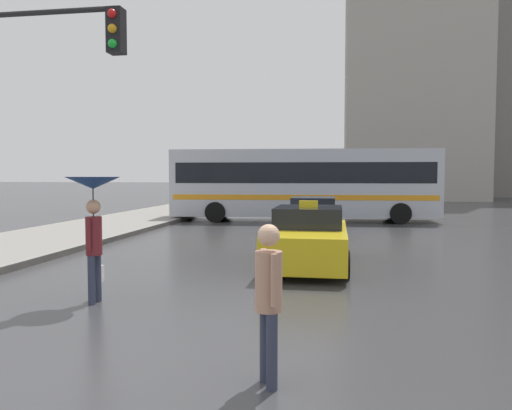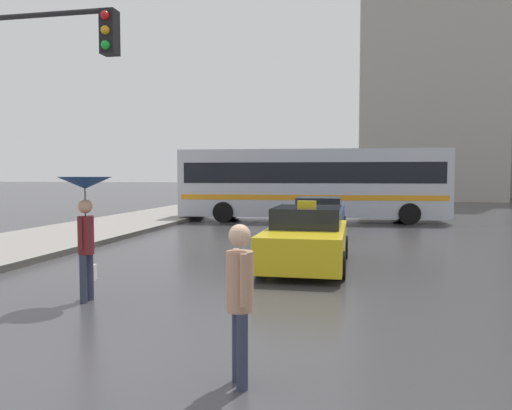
% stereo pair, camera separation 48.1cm
% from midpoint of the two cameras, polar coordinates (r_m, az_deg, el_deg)
% --- Properties ---
extents(ground_plane, '(300.00, 300.00, 0.00)m').
position_cam_midpoint_polar(ground_plane, '(5.72, -24.34, -19.30)').
color(ground_plane, '#38383A').
extents(taxi, '(1.91, 4.41, 1.57)m').
position_cam_midpoint_polar(taxi, '(12.09, 4.87, -3.83)').
color(taxi, gold).
rests_on(taxi, ground_plane).
extents(sedan_red, '(1.91, 4.09, 1.37)m').
position_cam_midpoint_polar(sedan_red, '(18.62, 5.83, -1.34)').
color(sedan_red, navy).
rests_on(sedan_red, ground_plane).
extents(city_bus, '(12.56, 3.28, 3.39)m').
position_cam_midpoint_polar(city_bus, '(23.91, 4.83, 2.66)').
color(city_bus, '#B2B7C1').
rests_on(city_bus, ground_plane).
extents(pedestrian_with_umbrella, '(0.91, 0.91, 2.15)m').
position_cam_midpoint_polar(pedestrian_with_umbrella, '(8.94, -19.57, -0.05)').
color(pedestrian_with_umbrella, '#2D3347').
rests_on(pedestrian_with_umbrella, ground_plane).
extents(pedestrian_man, '(0.38, 0.42, 1.68)m').
position_cam_midpoint_polar(pedestrian_man, '(5.19, -1.25, -9.92)').
color(pedestrian_man, '#2D3347').
rests_on(pedestrian_man, ground_plane).
extents(traffic_light, '(4.07, 0.38, 5.46)m').
position_cam_midpoint_polar(traffic_light, '(10.78, -27.88, 11.86)').
color(traffic_light, black).
rests_on(traffic_light, ground_plane).
extents(building_tower_near, '(11.96, 11.71, 31.00)m').
position_cam_midpoint_polar(building_tower_near, '(51.48, 17.01, 18.24)').
color(building_tower_near, '#A39E93').
rests_on(building_tower_near, ground_plane).
extents(building_tower_far, '(14.86, 11.50, 38.85)m').
position_cam_midpoint_polar(building_tower_far, '(63.36, 26.83, 18.82)').
color(building_tower_far, gray).
rests_on(building_tower_far, ground_plane).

